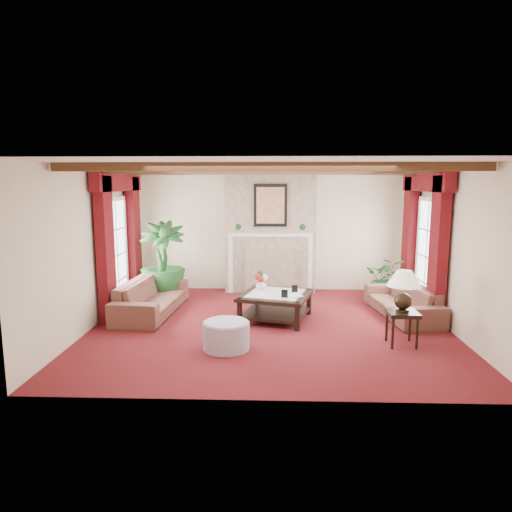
{
  "coord_description": "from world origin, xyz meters",
  "views": [
    {
      "loc": [
        0.03,
        -7.57,
        2.42
      ],
      "look_at": [
        -0.25,
        0.4,
        1.15
      ],
      "focal_mm": 32.0,
      "sensor_mm": 36.0,
      "label": 1
    }
  ],
  "objects_px": {
    "side_table": "(402,328)",
    "ottoman": "(226,336)",
    "sofa_right": "(403,296)",
    "sofa_left": "(151,291)",
    "coffee_table": "(276,307)",
    "potted_palm": "(163,278)"
  },
  "relations": [
    {
      "from": "ottoman",
      "to": "coffee_table",
      "type": "bearing_deg",
      "value": 63.69
    },
    {
      "from": "sofa_right",
      "to": "side_table",
      "type": "distance_m",
      "value": 1.59
    },
    {
      "from": "coffee_table",
      "to": "potted_palm",
      "type": "bearing_deg",
      "value": 166.11
    },
    {
      "from": "side_table",
      "to": "sofa_left",
      "type": "bearing_deg",
      "value": 159.86
    },
    {
      "from": "side_table",
      "to": "ottoman",
      "type": "height_order",
      "value": "side_table"
    },
    {
      "from": "potted_palm",
      "to": "sofa_right",
      "type": "bearing_deg",
      "value": -12.38
    },
    {
      "from": "potted_palm",
      "to": "side_table",
      "type": "xyz_separation_m",
      "value": [
        4.23,
        -2.55,
        -0.2
      ]
    },
    {
      "from": "sofa_left",
      "to": "ottoman",
      "type": "bearing_deg",
      "value": -134.85
    },
    {
      "from": "potted_palm",
      "to": "ottoman",
      "type": "height_order",
      "value": "potted_palm"
    },
    {
      "from": "sofa_left",
      "to": "potted_palm",
      "type": "xyz_separation_m",
      "value": [
        -0.02,
        1.01,
        0.03
      ]
    },
    {
      "from": "sofa_right",
      "to": "sofa_left",
      "type": "bearing_deg",
      "value": -97.85
    },
    {
      "from": "sofa_right",
      "to": "potted_palm",
      "type": "xyz_separation_m",
      "value": [
        -4.67,
        1.03,
        0.07
      ]
    },
    {
      "from": "potted_palm",
      "to": "ottoman",
      "type": "xyz_separation_m",
      "value": [
        1.6,
        -2.81,
        -0.26
      ]
    },
    {
      "from": "sofa_left",
      "to": "coffee_table",
      "type": "xyz_separation_m",
      "value": [
        2.32,
        -0.31,
        -0.19
      ]
    },
    {
      "from": "sofa_left",
      "to": "potted_palm",
      "type": "bearing_deg",
      "value": 4.94
    },
    {
      "from": "potted_palm",
      "to": "side_table",
      "type": "relative_size",
      "value": 3.45
    },
    {
      "from": "sofa_left",
      "to": "sofa_right",
      "type": "height_order",
      "value": "sofa_left"
    },
    {
      "from": "sofa_left",
      "to": "side_table",
      "type": "xyz_separation_m",
      "value": [
        4.21,
        -1.54,
        -0.16
      ]
    },
    {
      "from": "sofa_right",
      "to": "ottoman",
      "type": "height_order",
      "value": "sofa_right"
    },
    {
      "from": "sofa_right",
      "to": "potted_palm",
      "type": "bearing_deg",
      "value": -110.01
    },
    {
      "from": "coffee_table",
      "to": "ottoman",
      "type": "bearing_deg",
      "value": -100.9
    },
    {
      "from": "sofa_right",
      "to": "potted_palm",
      "type": "height_order",
      "value": "potted_palm"
    }
  ]
}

